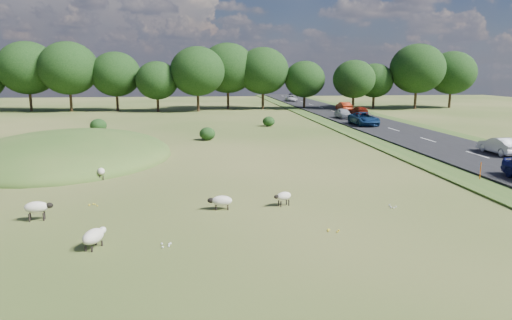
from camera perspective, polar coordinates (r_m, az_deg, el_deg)
The scene contains 18 objects.
ground at distance 45.47m, azimuth -4.87°, elevation 2.53°, with size 160.00×160.00×0.00m, color #2C4D18.
mound at distance 39.02m, azimuth -22.35°, elevation 0.33°, with size 16.00×20.00×4.00m, color #33561E.
road at distance 59.34m, azimuth 14.53°, elevation 4.32°, with size 8.00×150.00×0.25m, color black.
treeline at distance 80.40m, azimuth -6.57°, elevation 10.86°, with size 96.28×14.66×11.70m.
shrubs at distance 51.50m, azimuth -10.17°, elevation 4.15°, with size 21.37×12.23×1.49m.
marker_post at distance 31.37m, azimuth 26.24°, elevation -1.31°, with size 0.06×0.06×1.20m, color #D8590C.
sheep_0 at distance 23.02m, azimuth 3.43°, elevation -4.55°, with size 1.04×0.75×0.73m.
sheep_1 at distance 18.73m, azimuth -19.61°, elevation -8.95°, with size 0.96×1.38×0.77m.
sheep_2 at distance 30.20m, azimuth -18.81°, elevation -1.36°, with size 0.62×1.06×0.73m.
sheep_3 at distance 23.01m, azimuth -25.70°, elevation -5.35°, with size 1.28×0.70×0.90m.
sheep_4 at distance 22.49m, azimuth -4.39°, elevation -5.11°, with size 1.22×0.55×0.70m.
car_0 at distance 70.28m, azimuth 12.76°, elevation 6.02°, with size 1.78×4.37×1.27m, color maroon.
car_1 at distance 65.00m, azimuth 10.84°, elevation 5.76°, with size 1.64×4.08×1.39m, color #B8BBC1.
car_3 at distance 77.42m, azimuth 10.91°, elevation 6.60°, with size 1.55×4.44×1.46m, color maroon.
car_4 at distance 57.15m, azimuth 13.34°, elevation 5.04°, with size 2.56×5.55×1.54m, color navy.
car_5 at distance 101.37m, azimuth 4.44°, elevation 7.70°, with size 2.09×4.53×1.26m, color white.
car_6 at distance 40.88m, azimuth 28.15°, elevation 1.59°, with size 1.39×3.99×1.32m, color silver.
car_7 at distance 118.39m, azimuth 4.71°, elevation 8.20°, with size 1.92×4.72×1.37m, color #95979C.
Camera 1 is at (-1.40, -24.96, 6.67)m, focal length 32.00 mm.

